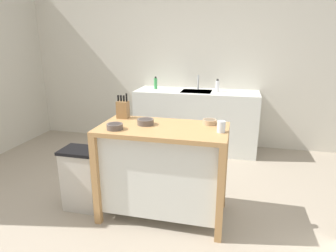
% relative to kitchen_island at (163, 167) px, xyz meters
% --- Properties ---
extents(ground_plane, '(6.20, 6.20, 0.00)m').
position_rel_kitchen_island_xyz_m(ground_plane, '(-0.21, -0.18, -0.50)').
color(ground_plane, gray).
rests_on(ground_plane, ground).
extents(wall_back, '(5.20, 0.10, 2.60)m').
position_rel_kitchen_island_xyz_m(wall_back, '(-0.21, 2.20, 0.80)').
color(wall_back, beige).
rests_on(wall_back, ground).
extents(kitchen_island, '(1.17, 0.61, 0.90)m').
position_rel_kitchen_island_xyz_m(kitchen_island, '(0.00, 0.00, 0.00)').
color(kitchen_island, '#AD7F4C').
rests_on(kitchen_island, ground).
extents(knife_block, '(0.11, 0.09, 0.25)m').
position_rel_kitchen_island_xyz_m(knife_block, '(-0.46, 0.21, 0.49)').
color(knife_block, olive).
rests_on(knife_block, kitchen_island).
extents(bowl_ceramic_small, '(0.13, 0.13, 0.04)m').
position_rel_kitchen_island_xyz_m(bowl_ceramic_small, '(0.40, 0.19, 0.42)').
color(bowl_ceramic_small, tan).
rests_on(bowl_ceramic_small, kitchen_island).
extents(bowl_ceramic_wide, '(0.15, 0.15, 0.05)m').
position_rel_kitchen_island_xyz_m(bowl_ceramic_wide, '(-0.17, 0.03, 0.42)').
color(bowl_ceramic_wide, '#564C47').
rests_on(bowl_ceramic_wide, kitchen_island).
extents(bowl_stoneware_deep, '(0.14, 0.14, 0.05)m').
position_rel_kitchen_island_xyz_m(bowl_stoneware_deep, '(-0.39, -0.17, 0.42)').
color(bowl_stoneware_deep, '#564C47').
rests_on(bowl_stoneware_deep, kitchen_island).
extents(drinking_cup, '(0.07, 0.07, 0.10)m').
position_rel_kitchen_island_xyz_m(drinking_cup, '(0.52, -0.03, 0.44)').
color(drinking_cup, silver).
rests_on(drinking_cup, kitchen_island).
extents(trash_bin, '(0.36, 0.28, 0.63)m').
position_rel_kitchen_island_xyz_m(trash_bin, '(-0.82, -0.06, -0.18)').
color(trash_bin, '#B7B2A8').
rests_on(trash_bin, ground).
extents(sink_counter, '(1.83, 0.60, 0.91)m').
position_rel_kitchen_island_xyz_m(sink_counter, '(0.04, 1.85, -0.04)').
color(sink_counter, silver).
rests_on(sink_counter, ground).
extents(sink_faucet, '(0.02, 0.02, 0.22)m').
position_rel_kitchen_island_xyz_m(sink_faucet, '(0.04, 1.99, 0.52)').
color(sink_faucet, '#B7BCC1').
rests_on(sink_faucet, sink_counter).
extents(bottle_hand_soap, '(0.05, 0.05, 0.19)m').
position_rel_kitchen_island_xyz_m(bottle_hand_soap, '(0.34, 1.87, 0.50)').
color(bottle_hand_soap, white).
rests_on(bottle_hand_soap, sink_counter).
extents(bottle_spray_cleaner, '(0.05, 0.05, 0.19)m').
position_rel_kitchen_island_xyz_m(bottle_spray_cleaner, '(-0.60, 1.89, 0.50)').
color(bottle_spray_cleaner, green).
rests_on(bottle_spray_cleaner, sink_counter).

